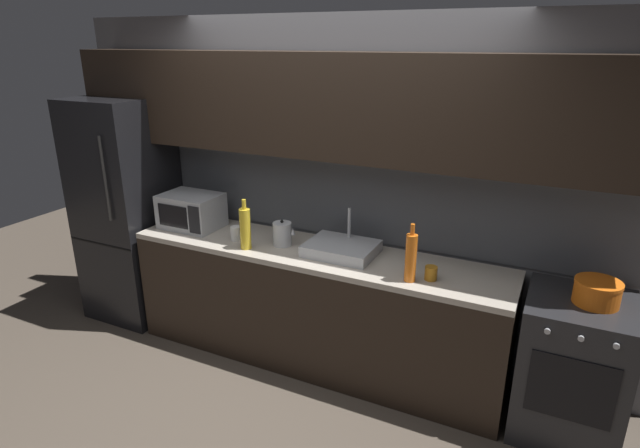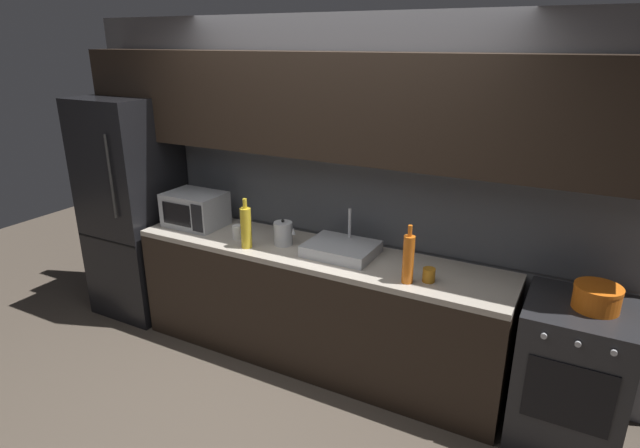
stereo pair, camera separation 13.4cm
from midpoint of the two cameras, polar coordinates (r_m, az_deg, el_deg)
The scene contains 13 objects.
ground_plane at distance 3.52m, azimuth -7.09°, elevation -21.72°, with size 10.00×10.00×0.00m, color #4C4238.
back_wall at distance 3.76m, azimuth 2.52°, elevation 7.80°, with size 4.55×0.44×2.50m.
counter_run at distance 3.89m, azimuth 0.34°, elevation -9.07°, with size 2.81×0.60×0.90m.
refrigerator at distance 4.73m, azimuth -19.09°, elevation 1.67°, with size 0.68×0.69×1.89m.
oven_range at distance 3.55m, azimuth 26.94°, elevation -14.54°, with size 0.60×0.62×0.90m.
microwave at distance 4.26m, azimuth -12.75°, elevation 1.60°, with size 0.46×0.35×0.27m.
sink_basin at distance 3.62m, azimuth 3.42°, elevation -2.75°, with size 0.48×0.38×0.30m.
kettle at distance 3.78m, azimuth -3.07°, elevation -1.04°, with size 0.17×0.14×0.20m.
wine_bottle_yellow at distance 3.72m, azimuth -7.16°, elevation -0.36°, with size 0.08×0.08×0.37m.
wine_bottle_orange at distance 3.22m, azimuth 10.92°, elevation -3.79°, with size 0.07×0.07×0.38m.
mug_amber at distance 3.30m, azimuth 13.09°, elevation -5.52°, with size 0.08×0.08×0.09m, color #B27019.
mug_white at distance 3.92m, azimuth -8.13°, elevation -0.91°, with size 0.08×0.08×0.11m, color silver.
cooking_pot at distance 3.31m, azimuth 29.33°, elevation -7.11°, with size 0.25×0.25×0.14m.
Camera 2 is at (1.66, -2.08, 2.32)m, focal length 28.96 mm.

